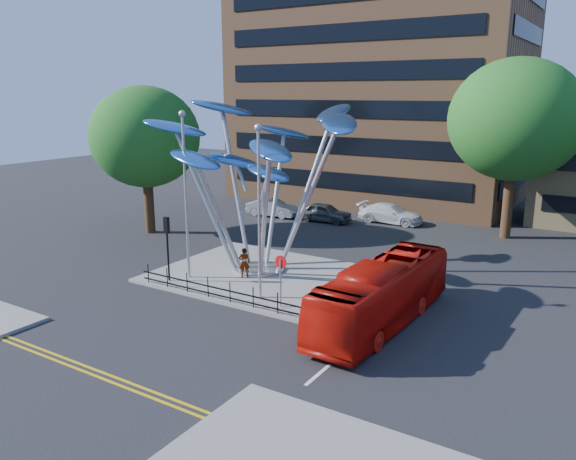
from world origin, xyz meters
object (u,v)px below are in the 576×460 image
Objects in this scene: tree_right at (516,120)px; street_lamp_right at (259,197)px; no_entry_sign_island at (281,272)px; parked_car_mid at (272,208)px; traffic_light_island at (167,235)px; leaf_sculpture at (259,149)px; parked_car_left at (325,212)px; street_lamp_left at (185,181)px; pedestrian at (244,263)px; tree_left at (145,137)px; red_bus at (382,294)px; parked_car_right at (390,214)px.

street_lamp_right is (-7.50, -19.00, -2.94)m from tree_right.
parked_car_mid is (-11.50, 16.62, -1.11)m from no_entry_sign_island.
traffic_light_island is 0.80× the size of parked_car_mid.
leaf_sculpture is 14.71m from parked_car_left.
parked_car_left is (0.00, 17.22, -1.89)m from traffic_light_island.
pedestrian is (2.55, 1.55, -4.39)m from street_lamp_left.
street_lamp_right is (14.50, -7.00, -1.70)m from tree_left.
pedestrian reaches higher than parked_car_left.
red_bus is at bearing 11.55° from no_entry_sign_island.
no_entry_sign_island is at bearing -45.67° from leaf_sculpture.
parked_car_mid is (-17.50, -2.86, -7.33)m from tree_right.
tree_right is 7.42× the size of pedestrian.
tree_right is 25.09m from tree_left.
no_entry_sign_island is 18.60m from parked_car_left.
no_entry_sign_island is 1.50× the size of pedestrian.
street_lamp_left is at bearing -124.05° from tree_right.
tree_right is at bearing -153.50° from pedestrian.
leaf_sculpture is at bearing 161.75° from red_bus.
leaf_sculpture is 1.45× the size of street_lamp_left.
parked_car_left is at bearing -170.04° from tree_right.
pedestrian is at bearing 147.35° from no_entry_sign_island.
street_lamp_left is (-2.43, -3.18, -1.52)m from leaf_sculpture.
leaf_sculpture reaches higher than red_bus.
red_bus is (6.10, 0.46, -3.72)m from street_lamp_right.
tree_right reaches higher than tree_left.
parked_car_left is (-11.60, 16.26, -0.65)m from red_bus.
tree_left is 19.09m from parked_car_right.
traffic_light_island reaches higher than pedestrian.
street_lamp_right is at bearing -164.13° from parked_car_left.
no_entry_sign_island reaches higher than parked_car_mid.
street_lamp_right reaches higher than red_bus.
pedestrian is at bearing 39.82° from traffic_light_island.
street_lamp_right is 18.13m from parked_car_left.
tree_left is 12.44m from traffic_light_island.
tree_right reaches higher than leaf_sculpture.
street_lamp_left is 1.06× the size of street_lamp_right.
parked_car_left is (-5.50, 16.72, -4.37)m from street_lamp_right.
leaf_sculpture is at bearing 52.60° from street_lamp_left.
street_lamp_left reaches higher than no_entry_sign_island.
parked_car_mid is (-7.43, 12.45, -6.17)m from leaf_sculpture.
parked_car_right is at bearing 179.63° from tree_right.
parked_car_mid is at bearing 120.82° from leaf_sculpture.
tree_right is 11.21m from parked_car_right.
no_entry_sign_island is at bearing 114.25° from pedestrian.
parked_car_right is (4.00, 18.55, -4.63)m from street_lamp_left.
street_lamp_right is 3.39× the size of no_entry_sign_island.
no_entry_sign_island reaches higher than pedestrian.
red_bus is 2.32× the size of parked_car_mid.
no_entry_sign_island is at bearing -150.53° from parked_car_mid.
tree_right reaches higher than parked_car_right.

